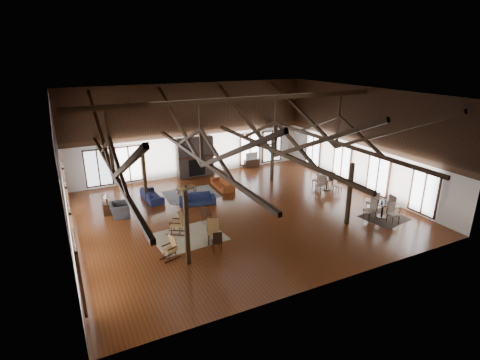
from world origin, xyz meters
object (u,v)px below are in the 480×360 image
armchair (120,210)px  tv_console (251,163)px  cafe_table_near (383,207)px  cafe_table_far (327,182)px  sofa_navy_front (197,199)px  sofa_navy_left (152,195)px  sofa_orange (223,184)px  coffee_table (187,188)px

armchair → tv_console: armchair is taller
cafe_table_near → cafe_table_far: bearing=89.6°
sofa_navy_front → sofa_navy_left: (-2.09, 1.67, 0.01)m
tv_console → armchair: bearing=-155.6°
sofa_orange → cafe_table_far: 6.26m
sofa_navy_front → tv_console: bearing=52.2°
coffee_table → cafe_table_near: bearing=-65.1°
sofa_navy_left → armchair: bearing=122.2°
sofa_navy_left → coffee_table: sofa_navy_left is taller
coffee_table → armchair: (-3.99, -1.40, -0.04)m
sofa_orange → tv_console: size_ratio=1.79×
sofa_navy_front → tv_console: (5.84, 4.73, -0.00)m
tv_console → sofa_navy_front: bearing=-141.0°
sofa_orange → cafe_table_near: size_ratio=0.97×
cafe_table_near → cafe_table_far: size_ratio=1.07×
sofa_navy_front → cafe_table_near: size_ratio=0.94×
cafe_table_near → tv_console: size_ratio=1.85×
coffee_table → tv_console: size_ratio=1.13×
armchair → coffee_table: bearing=-61.5°
sofa_navy_front → coffee_table: 1.64m
sofa_navy_front → cafe_table_far: 7.83m
sofa_orange → armchair: 6.40m
coffee_table → cafe_table_near: 10.66m
sofa_navy_left → armchair: size_ratio=1.93×
coffee_table → cafe_table_far: (7.76, -2.99, 0.11)m
sofa_navy_left → sofa_orange: 4.30m
armchair → cafe_table_near: bearing=-107.7°
sofa_navy_left → armchair: armchair is taller
cafe_table_far → tv_console: cafe_table_far is taller
armchair → tv_console: bearing=-56.4°
armchair → cafe_table_far: (11.75, -1.59, 0.15)m
cafe_table_near → tv_console: cafe_table_near is taller
coffee_table → tv_console: (5.88, 3.09, -0.10)m
sofa_navy_front → coffee_table: size_ratio=1.54×
armchair → cafe_table_near: size_ratio=0.51×
sofa_navy_front → cafe_table_far: size_ratio=1.01×
coffee_table → sofa_navy_left: bearing=157.5°
coffee_table → sofa_navy_front: bearing=-110.1°
armchair → cafe_table_far: cafe_table_far is taller
sofa_navy_front → cafe_table_far: (7.71, -1.35, 0.21)m
armchair → cafe_table_near: 13.14m
cafe_table_far → tv_console: size_ratio=1.72×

